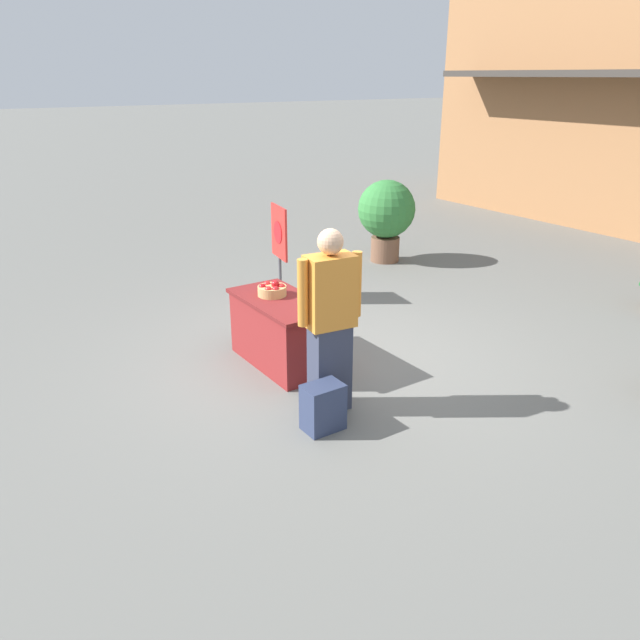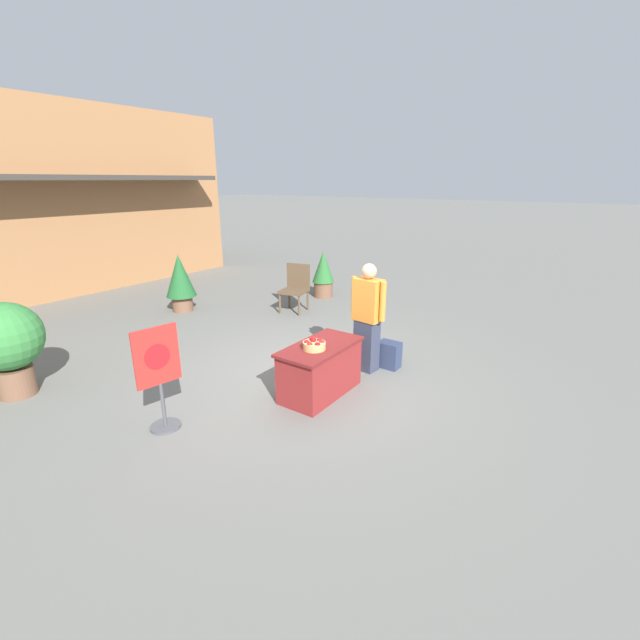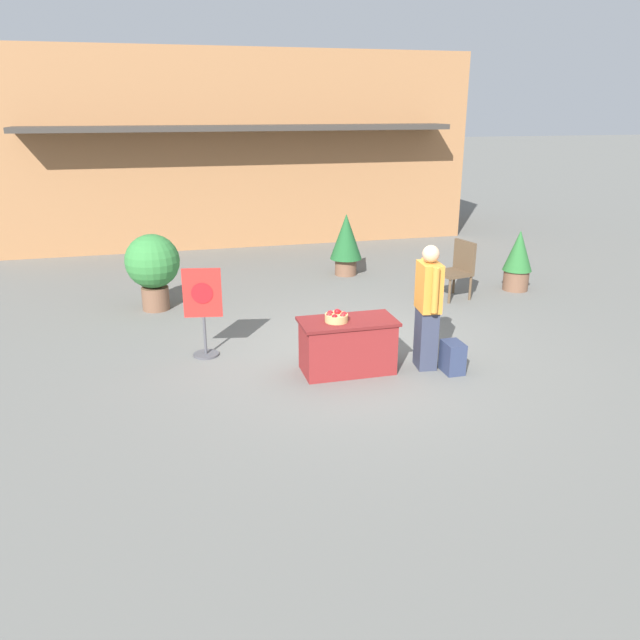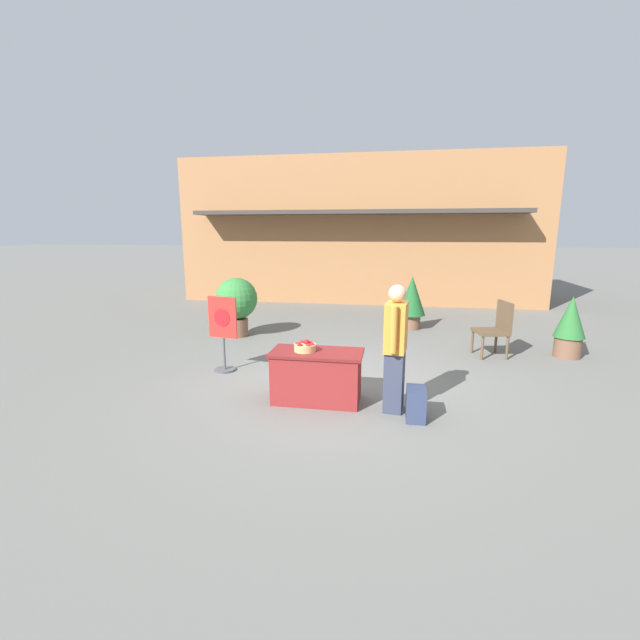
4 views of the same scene
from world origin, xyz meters
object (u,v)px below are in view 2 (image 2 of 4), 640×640
(potted_plant_far_right, at_px, (323,273))
(potted_plant_far_left, at_px, (180,280))
(person_visitor, at_px, (367,317))
(patio_chair, at_px, (296,285))
(backpack, at_px, (389,355))
(display_table, at_px, (320,369))
(apple_basket, at_px, (314,345))
(poster_board, at_px, (159,376))
(potted_plant_near_left, at_px, (6,341))

(potted_plant_far_right, height_order, potted_plant_far_left, potted_plant_far_left)
(person_visitor, bearing_deg, potted_plant_far_left, -87.42)
(patio_chair, bearing_deg, potted_plant_far_left, -66.99)
(backpack, distance_m, potted_plant_far_right, 4.43)
(display_table, relative_size, apple_basket, 4.22)
(poster_board, height_order, patio_chair, poster_board)
(apple_basket, distance_m, person_visitor, 1.23)
(poster_board, distance_m, patio_chair, 5.02)
(potted_plant_near_left, bearing_deg, person_visitor, -45.21)
(poster_board, bearing_deg, backpack, 76.11)
(patio_chair, bearing_deg, display_table, 30.39)
(potted_plant_near_left, distance_m, potted_plant_far_right, 6.73)
(backpack, bearing_deg, person_visitor, 137.00)
(poster_board, bearing_deg, display_table, 70.61)
(apple_basket, height_order, patio_chair, patio_chair)
(backpack, xyz_separation_m, potted_plant_far_left, (0.10, 5.21, 0.51))
(potted_plant_far_right, distance_m, potted_plant_far_left, 3.42)
(backpack, relative_size, potted_plant_far_left, 0.33)
(display_table, relative_size, patio_chair, 1.21)
(apple_basket, relative_size, patio_chair, 0.29)
(apple_basket, relative_size, poster_board, 0.24)
(apple_basket, distance_m, poster_board, 1.93)
(poster_board, relative_size, patio_chair, 1.21)
(potted_plant_far_left, bearing_deg, poster_board, -130.30)
(patio_chair, bearing_deg, person_visitor, 44.21)
(display_table, xyz_separation_m, patio_chair, (2.94, 2.73, 0.22))
(patio_chair, bearing_deg, apple_basket, 29.05)
(apple_basket, height_order, potted_plant_near_left, potted_plant_near_left)
(apple_basket, height_order, potted_plant_far_right, potted_plant_far_right)
(patio_chair, height_order, potted_plant_far_right, potted_plant_far_right)
(backpack, relative_size, patio_chair, 0.40)
(person_visitor, bearing_deg, patio_chair, -116.30)
(apple_basket, bearing_deg, patio_chair, 41.56)
(person_visitor, distance_m, potted_plant_far_right, 4.43)
(patio_chair, bearing_deg, backpack, 50.35)
(backpack, relative_size, potted_plant_near_left, 0.32)
(apple_basket, distance_m, backpack, 1.65)
(person_visitor, bearing_deg, poster_board, -15.09)
(potted_plant_near_left, bearing_deg, potted_plant_far_right, -4.15)
(apple_basket, xyz_separation_m, backpack, (1.50, -0.37, -0.57))
(patio_chair, relative_size, potted_plant_far_right, 0.91)
(backpack, relative_size, potted_plant_far_right, 0.36)
(display_table, height_order, apple_basket, apple_basket)
(apple_basket, distance_m, potted_plant_far_left, 5.10)
(apple_basket, xyz_separation_m, person_visitor, (1.22, -0.11, 0.08))
(patio_chair, bearing_deg, potted_plant_near_left, -19.59)
(display_table, bearing_deg, apple_basket, -174.30)
(backpack, bearing_deg, potted_plant_far_left, 88.88)
(display_table, bearing_deg, person_visitor, -6.97)
(patio_chair, relative_size, potted_plant_far_left, 0.82)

